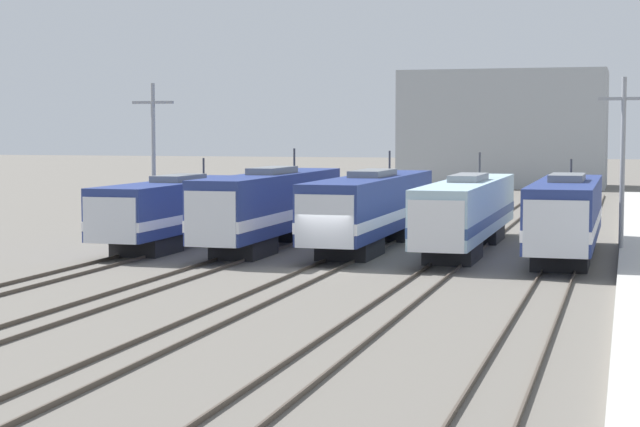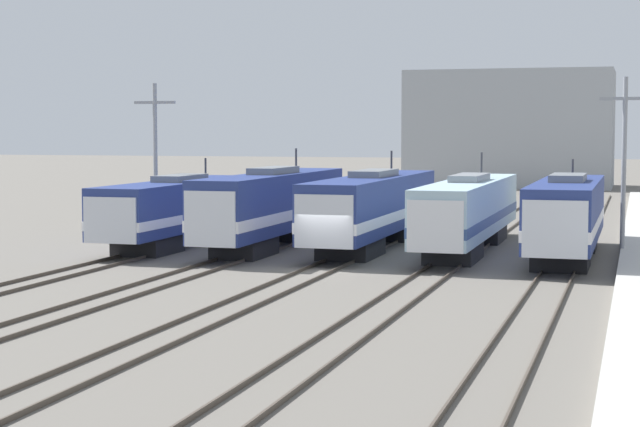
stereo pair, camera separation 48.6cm
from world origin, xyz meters
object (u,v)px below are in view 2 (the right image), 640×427
(locomotive_far_right, at_px, (567,216))
(catenary_tower_right, at_px, (624,160))
(locomotive_center_left, at_px, (270,207))
(locomotive_center, at_px, (372,208))
(catenary_tower_left, at_px, (155,156))
(locomotive_center_right, at_px, (468,212))
(locomotive_far_left, at_px, (176,210))

(locomotive_far_right, bearing_deg, catenary_tower_right, 38.38)
(locomotive_center_left, bearing_deg, locomotive_center, 17.61)
(locomotive_far_right, relative_size, catenary_tower_right, 1.83)
(locomotive_center, xyz_separation_m, catenary_tower_left, (-12.60, -0.24, 2.71))
(locomotive_center_right, xyz_separation_m, locomotive_far_right, (5.20, -2.28, 0.07))
(catenary_tower_right, bearing_deg, locomotive_center_left, -175.57)
(locomotive_center_right, height_order, catenary_tower_left, catenary_tower_left)
(locomotive_far_left, xyz_separation_m, locomotive_far_right, (20.79, 0.03, 0.13))
(locomotive_far_left, distance_m, locomotive_far_right, 20.79)
(locomotive_far_right, xyz_separation_m, catenary_tower_left, (-22.99, 2.07, 2.72))
(locomotive_center_left, height_order, locomotive_center_right, locomotive_center_left)
(locomotive_center_left, relative_size, locomotive_center, 0.94)
(locomotive_center_right, relative_size, locomotive_far_right, 1.20)
(locomotive_center, xyz_separation_m, catenary_tower_right, (13.01, -0.24, 2.71))
(locomotive_center_left, distance_m, locomotive_center_right, 10.52)
(locomotive_center_left, bearing_deg, catenary_tower_right, 4.43)
(locomotive_far_left, relative_size, catenary_tower_left, 1.82)
(locomotive_far_right, xyz_separation_m, catenary_tower_right, (2.62, 2.07, 2.72))
(locomotive_far_left, distance_m, locomotive_center_left, 5.25)
(locomotive_far_right, height_order, catenary_tower_left, catenary_tower_left)
(locomotive_center_left, distance_m, locomotive_center, 5.45)
(locomotive_far_left, bearing_deg, catenary_tower_right, 5.13)
(locomotive_center_right, bearing_deg, catenary_tower_right, -1.50)
(locomotive_center, distance_m, locomotive_center_right, 5.20)
(locomotive_center, bearing_deg, locomotive_far_right, -12.53)
(locomotive_far_right, distance_m, catenary_tower_left, 23.25)
(locomotive_far_left, relative_size, locomotive_center_right, 0.83)
(locomotive_far_left, height_order, locomotive_center_left, locomotive_center_left)
(locomotive_center_right, bearing_deg, locomotive_far_left, -171.58)
(locomotive_center_right, distance_m, locomotive_far_right, 5.67)
(locomotive_center, xyz_separation_m, locomotive_center_right, (5.20, -0.03, -0.08))
(locomotive_far_left, height_order, locomotive_center, locomotive_center)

